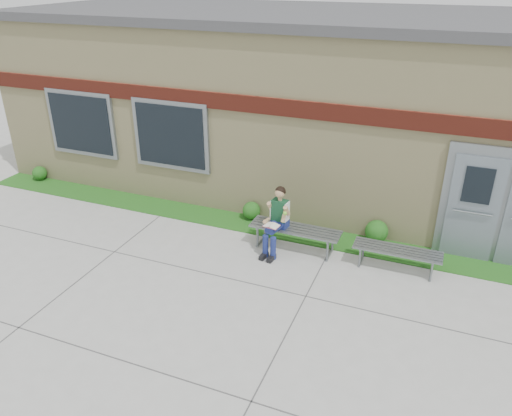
% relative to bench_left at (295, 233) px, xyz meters
% --- Properties ---
extents(ground, '(80.00, 80.00, 0.00)m').
position_rel_bench_left_xyz_m(ground, '(-0.31, -1.98, -0.37)').
color(ground, '#9E9E99').
rests_on(ground, ground).
extents(grass_strip, '(16.00, 0.80, 0.02)m').
position_rel_bench_left_xyz_m(grass_strip, '(-0.31, 0.62, -0.36)').
color(grass_strip, '#155015').
rests_on(grass_strip, ground).
extents(school_building, '(16.20, 6.22, 4.20)m').
position_rel_bench_left_xyz_m(school_building, '(-0.32, 4.01, 1.74)').
color(school_building, beige).
rests_on(school_building, ground).
extents(bench_left, '(1.83, 0.53, 0.47)m').
position_rel_bench_left_xyz_m(bench_left, '(0.00, 0.00, 0.00)').
color(bench_left, slate).
rests_on(bench_left, ground).
extents(bench_right, '(1.62, 0.45, 0.42)m').
position_rel_bench_left_xyz_m(bench_right, '(2.00, 0.00, -0.04)').
color(bench_right, slate).
rests_on(bench_right, ground).
extents(girl, '(0.47, 0.82, 1.35)m').
position_rel_bench_left_xyz_m(girl, '(-0.32, -0.20, 0.35)').
color(girl, navy).
rests_on(girl, ground).
extents(shrub_west, '(0.37, 0.37, 0.37)m').
position_rel_bench_left_xyz_m(shrub_west, '(-7.39, 0.87, -0.16)').
color(shrub_west, '#155015').
rests_on(shrub_west, grass_strip).
extents(shrub_mid, '(0.40, 0.40, 0.40)m').
position_rel_bench_left_xyz_m(shrub_mid, '(-1.30, 0.87, -0.15)').
color(shrub_mid, '#155015').
rests_on(shrub_mid, grass_strip).
extents(shrub_east, '(0.47, 0.47, 0.47)m').
position_rel_bench_left_xyz_m(shrub_east, '(1.48, 0.87, -0.11)').
color(shrub_east, '#155015').
rests_on(shrub_east, grass_strip).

